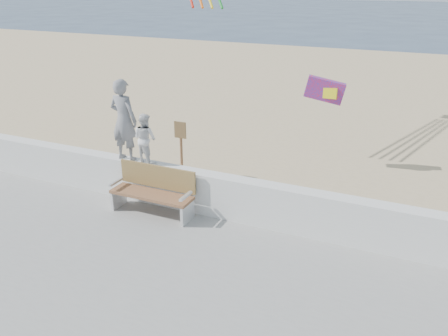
% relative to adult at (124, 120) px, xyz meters
% --- Properties ---
extents(ground, '(220.00, 220.00, 0.00)m').
position_rel_adult_xyz_m(ground, '(2.27, -2.00, -1.98)').
color(ground, '#2B3E56').
rests_on(ground, ground).
extents(sand, '(90.00, 40.00, 0.08)m').
position_rel_adult_xyz_m(sand, '(2.27, 7.00, -1.94)').
color(sand, '#C8B085').
rests_on(sand, ground).
extents(seawall, '(30.00, 0.35, 0.90)m').
position_rel_adult_xyz_m(seawall, '(2.27, 0.00, -1.35)').
color(seawall, silver).
rests_on(seawall, boardwalk).
extents(adult, '(0.68, 0.47, 1.79)m').
position_rel_adult_xyz_m(adult, '(0.00, 0.00, 0.00)').
color(adult, gray).
rests_on(adult, seawall).
extents(child, '(0.62, 0.53, 1.10)m').
position_rel_adult_xyz_m(child, '(0.52, 0.00, -0.35)').
color(child, white).
rests_on(child, seawall).
extents(bench, '(1.80, 0.57, 1.00)m').
position_rel_adult_xyz_m(bench, '(0.97, -0.45, -1.29)').
color(bench, '#8E5F3E').
rests_on(bench, boardwalk).
extents(parafoil_kite, '(1.08, 0.50, 0.72)m').
position_rel_adult_xyz_m(parafoil_kite, '(3.47, 3.82, 0.19)').
color(parafoil_kite, '#FF1C20').
rests_on(parafoil_kite, ground).
extents(sign, '(0.32, 0.07, 1.46)m').
position_rel_adult_xyz_m(sign, '(0.42, 1.69, -1.03)').
color(sign, '#896142').
rests_on(sign, sand).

